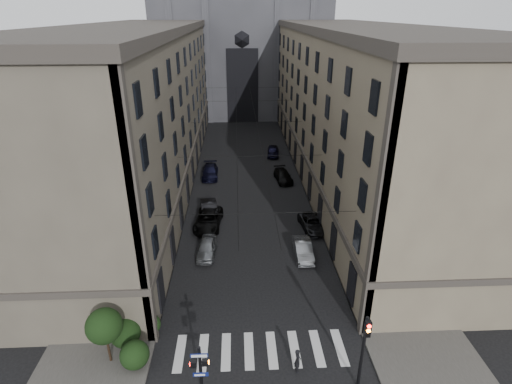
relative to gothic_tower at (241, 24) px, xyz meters
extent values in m
cube|color=#383533|center=(-10.50, -38.96, -17.72)|extent=(7.00, 80.00, 0.15)
cube|color=#383533|center=(10.50, -38.96, -17.72)|extent=(7.00, 80.00, 0.15)
cube|color=beige|center=(0.00, -69.96, -17.79)|extent=(11.00, 3.20, 0.01)
cube|color=#4B453A|center=(-13.50, -38.96, -8.80)|extent=(13.00, 60.00, 18.00)
cube|color=#38332D|center=(-13.50, -38.96, 0.60)|extent=(13.60, 60.60, 0.90)
cube|color=#38332D|center=(-13.50, -38.96, -13.60)|extent=(13.40, 60.30, 0.50)
cube|color=brown|center=(13.50, -38.96, -8.80)|extent=(13.00, 60.00, 18.00)
cube|color=#38332D|center=(13.50, -38.96, 0.60)|extent=(13.60, 60.60, 0.90)
cube|color=#38332D|center=(13.50, -38.96, -13.60)|extent=(13.40, 60.30, 0.50)
cube|color=#2D2D33|center=(0.00, 0.04, -2.80)|extent=(34.00, 22.00, 30.00)
cube|color=black|center=(0.00, -11.01, -10.80)|extent=(6.00, 0.30, 14.00)
cylinder|color=black|center=(-3.50, -73.46, -15.80)|extent=(0.18, 0.18, 4.00)
cube|color=orange|center=(-3.22, -73.46, -14.90)|extent=(0.34, 0.24, 0.38)
cube|color=#FF0C07|center=(-3.88, -73.36, -15.10)|extent=(0.34, 0.24, 0.38)
cube|color=navy|center=(-3.50, -73.59, -14.25)|extent=(0.95, 0.05, 0.24)
cube|color=navy|center=(-3.50, -73.59, -15.65)|extent=(0.85, 0.05, 0.27)
cylinder|color=black|center=(5.60, -72.96, -15.20)|extent=(0.20, 0.20, 5.20)
cube|color=black|center=(5.60, -73.18, -13.20)|extent=(0.34, 0.30, 1.00)
cylinder|color=#FF0C07|center=(5.60, -73.34, -12.88)|extent=(0.22, 0.05, 0.22)
cylinder|color=orange|center=(5.60, -73.34, -13.20)|extent=(0.22, 0.05, 0.22)
cylinder|color=black|center=(5.60, -73.34, -13.52)|extent=(0.22, 0.05, 0.22)
sphere|color=black|center=(-7.80, -70.96, -16.75)|extent=(1.80, 1.80, 1.80)
sphere|color=black|center=(-8.80, -69.16, -16.65)|extent=(2.00, 2.00, 2.00)
sphere|color=black|center=(-7.40, -68.16, -16.95)|extent=(1.40, 1.40, 1.40)
cylinder|color=black|center=(-9.50, -70.46, -16.45)|extent=(0.16, 0.16, 2.40)
sphere|color=black|center=(-9.50, -70.46, -14.85)|extent=(2.20, 2.20, 2.20)
cylinder|color=black|center=(0.00, -64.96, -10.30)|extent=(14.00, 0.03, 0.03)
cylinder|color=black|center=(0.00, -52.96, -10.30)|extent=(14.00, 0.03, 0.03)
cylinder|color=black|center=(0.00, -39.96, -10.30)|extent=(14.00, 0.03, 0.03)
cylinder|color=black|center=(0.00, -26.96, -10.30)|extent=(14.00, 0.03, 0.03)
cylinder|color=black|center=(0.00, -14.96, -10.30)|extent=(14.00, 0.03, 0.03)
cylinder|color=black|center=(-1.30, -38.96, -10.70)|extent=(0.03, 60.00, 0.03)
cylinder|color=black|center=(1.30, -38.96, -10.70)|extent=(0.03, 60.00, 0.03)
imported|color=slate|center=(-4.20, -58.45, -17.10)|extent=(1.91, 4.20, 1.40)
imported|color=black|center=(-4.39, -51.10, -17.00)|extent=(2.32, 5.00, 1.59)
imported|color=black|center=(-4.37, -53.17, -17.03)|extent=(3.03, 5.74, 1.54)
imported|color=black|center=(-4.96, -39.67, -17.06)|extent=(2.19, 5.16, 1.49)
imported|color=gray|center=(4.49, -59.15, -17.10)|extent=(1.50, 4.26, 1.40)
imported|color=black|center=(6.20, -54.26, -17.16)|extent=(2.64, 4.82, 1.28)
imported|color=black|center=(4.65, -41.45, -17.12)|extent=(2.44, 4.84, 1.35)
imported|color=black|center=(4.20, -31.49, -17.07)|extent=(2.12, 4.43, 1.46)
imported|color=black|center=(2.17, -71.69, -16.96)|extent=(0.40, 0.61, 1.67)
camera|label=1|loc=(-1.24, -89.43, 2.45)|focal=28.00mm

